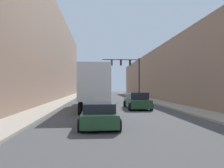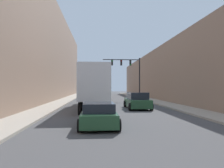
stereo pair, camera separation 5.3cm
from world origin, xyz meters
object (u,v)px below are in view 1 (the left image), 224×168
object	(u,v)px
semi_truck	(95,86)
sedan_car	(99,115)
suv_car	(137,101)
traffic_signal_gantry	(130,70)

from	to	relation	value
semi_truck	sedan_car	world-z (taller)	semi_truck
semi_truck	suv_car	size ratio (longest dim) A/B	2.94
semi_truck	suv_car	world-z (taller)	semi_truck
sedan_car	traffic_signal_gantry	distance (m)	24.67
sedan_car	suv_car	bearing A→B (deg)	67.32
semi_truck	traffic_signal_gantry	size ratio (longest dim) A/B	2.08
sedan_car	traffic_signal_gantry	world-z (taller)	traffic_signal_gantry
sedan_car	traffic_signal_gantry	xyz separation A→B (m)	(5.44, 23.67, 4.32)
traffic_signal_gantry	suv_car	bearing A→B (deg)	-95.96
semi_truck	suv_car	distance (m)	4.79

